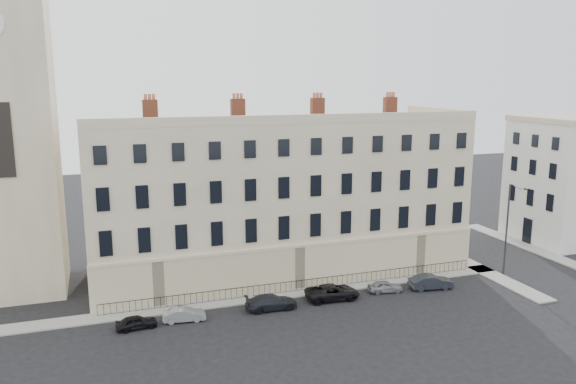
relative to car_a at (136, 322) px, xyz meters
name	(u,v)px	position (x,y,z in m)	size (l,w,h in m)	color
ground	(390,305)	(20.66, -2.16, -0.53)	(160.00, 160.00, 0.00)	black
terrace	(279,196)	(14.70, 9.80, 6.97)	(36.22, 12.22, 17.00)	tan
church_tower	(1,81)	(-9.34, 11.83, 18.13)	(8.00, 8.13, 44.00)	tan
adjacent_building	(566,182)	(49.66, 8.84, 6.47)	(10.00, 10.00, 14.00)	silver
pavement_terrace	(260,297)	(10.66, 2.84, -0.47)	(48.00, 2.00, 0.12)	gray
pavement_east_return	(462,260)	(33.66, 5.84, -0.47)	(2.00, 24.00, 0.12)	gray
pavement_adjacent	(526,246)	(43.66, 7.84, -0.47)	(2.00, 20.00, 0.12)	gray
railings	(302,285)	(14.66, 3.24, 0.02)	(35.00, 0.04, 0.96)	black
car_a	(136,322)	(0.00, 0.00, 0.00)	(1.25, 3.11, 1.06)	black
car_b	(184,314)	(3.66, 0.22, 0.02)	(1.17, 3.34, 1.10)	gray
car_c	(271,302)	(10.86, 0.22, 0.10)	(1.77, 4.35, 1.26)	black
car_d	(332,292)	(16.52, 0.55, 0.13)	(2.19, 4.74, 1.32)	black
car_e	(385,286)	(21.66, 0.59, 0.00)	(1.26, 3.12, 1.06)	gray
car_f	(431,282)	(26.00, -0.03, 0.13)	(1.40, 4.01, 1.32)	#22252D
streetlamp	(508,226)	(35.07, 1.03, 4.39)	(0.82, 1.84, 8.88)	#313136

